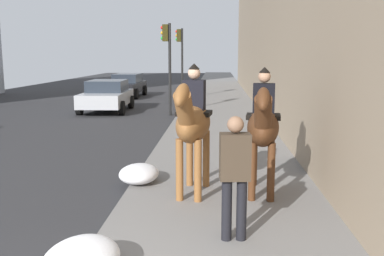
{
  "coord_description": "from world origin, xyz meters",
  "views": [
    {
      "loc": [
        -3.15,
        -1.67,
        2.61
      ],
      "look_at": [
        4.0,
        -1.26,
        1.4
      ],
      "focal_mm": 40.76,
      "sensor_mm": 36.0,
      "label": 1
    }
  ],
  "objects": [
    {
      "name": "snow_pile_far",
      "position": [
        5.08,
        -0.15,
        0.3
      ],
      "size": [
        1.01,
        0.78,
        0.35
      ],
      "primitive_type": "ellipsoid",
      "color": "white",
      "rests_on": "sidewalk_slab"
    },
    {
      "name": "mounted_horse_near",
      "position": [
        4.4,
        -1.25,
        1.44
      ],
      "size": [
        2.15,
        0.75,
        2.34
      ],
      "rotation": [
        0.0,
        0.0,
        3.01
      ],
      "color": "brown",
      "rests_on": "sidewalk_slab"
    },
    {
      "name": "pedestrian_greeting",
      "position": [
        2.47,
        -1.92,
        1.1
      ],
      "size": [
        0.29,
        0.42,
        1.7
      ],
      "rotation": [
        0.0,
        0.0,
        0.08
      ],
      "color": "black",
      "rests_on": "sidewalk_slab"
    },
    {
      "name": "traffic_light_far_curb",
      "position": [
        21.99,
        0.42,
        2.73
      ],
      "size": [
        0.2,
        0.44,
        4.09
      ],
      "color": "black",
      "rests_on": "ground"
    },
    {
      "name": "traffic_light_near_curb",
      "position": [
        15.53,
        0.44,
        2.62
      ],
      "size": [
        0.2,
        0.44,
        3.92
      ],
      "color": "black",
      "rests_on": "ground"
    },
    {
      "name": "mounted_horse_far",
      "position": [
        4.48,
        -2.49,
        1.38
      ],
      "size": [
        2.15,
        0.73,
        2.28
      ],
      "rotation": [
        0.0,
        0.0,
        3.03
      ],
      "color": "#4C2B16",
      "rests_on": "sidewalk_slab"
    },
    {
      "name": "car_near_lane",
      "position": [
        23.72,
        3.92,
        0.75
      ],
      "size": [
        4.42,
        2.0,
        1.44
      ],
      "rotation": [
        0.0,
        0.0,
        3.12
      ],
      "color": "black",
      "rests_on": "ground"
    },
    {
      "name": "car_far_lane",
      "position": [
        16.71,
        3.43,
        0.75
      ],
      "size": [
        4.07,
        2.17,
        1.44
      ],
      "rotation": [
        0.0,
        0.0,
        3.17
      ],
      "color": "#B7BABF",
      "rests_on": "ground"
    }
  ]
}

